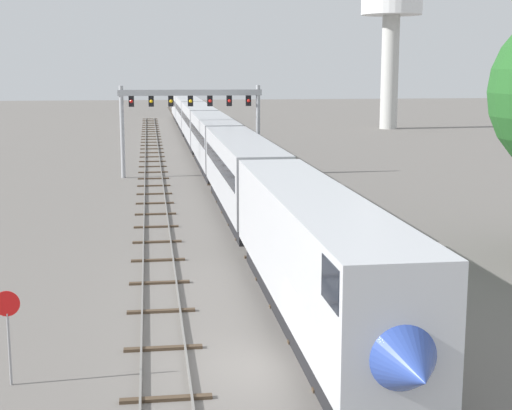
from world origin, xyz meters
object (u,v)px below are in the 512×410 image
object	(u,v)px
passenger_train	(205,131)
signal_gantry	(191,109)
water_tower	(392,6)
stop_sign	(8,324)

from	to	relation	value
passenger_train	signal_gantry	distance (m)	15.72
passenger_train	signal_gantry	world-z (taller)	signal_gantry
water_tower	stop_sign	size ratio (longest dim) A/B	8.17
signal_gantry	water_tower	world-z (taller)	water_tower
stop_sign	passenger_train	bearing A→B (deg)	80.33
signal_gantry	stop_sign	bearing A→B (deg)	-100.11
passenger_train	stop_sign	world-z (taller)	passenger_train
passenger_train	signal_gantry	bearing A→B (deg)	-98.39
stop_sign	water_tower	bearing A→B (deg)	66.23
signal_gantry	water_tower	distance (m)	59.24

